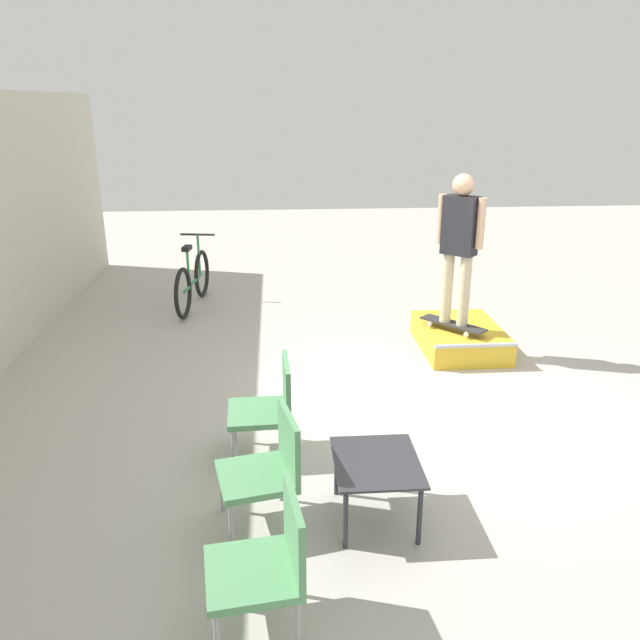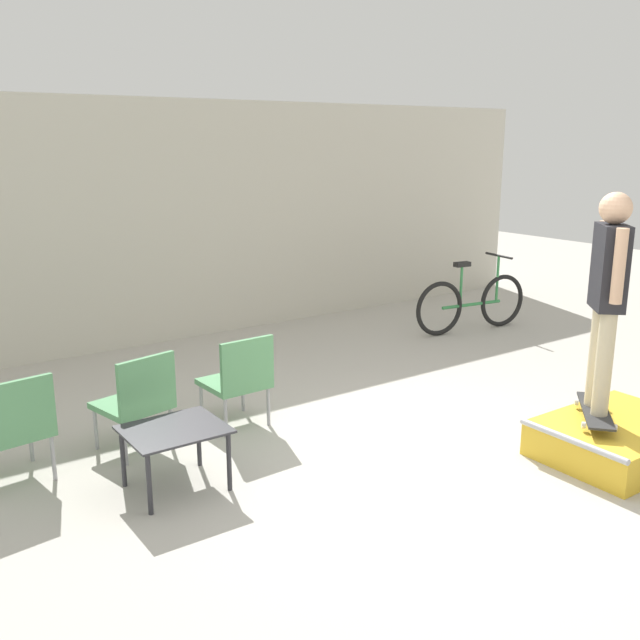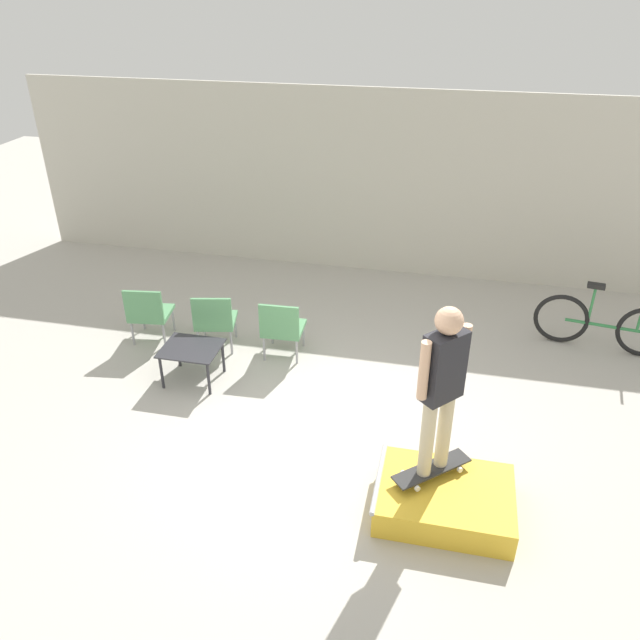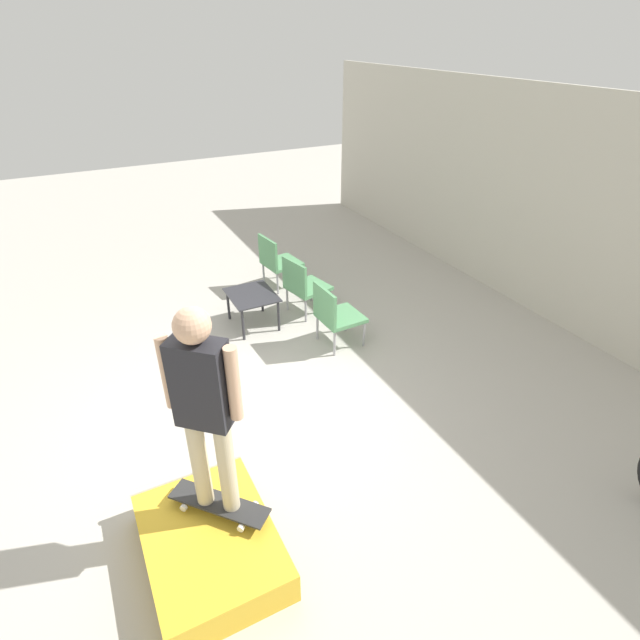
{
  "view_description": "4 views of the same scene",
  "coord_description": "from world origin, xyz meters",
  "views": [
    {
      "loc": [
        -5.51,
        1.49,
        2.88
      ],
      "look_at": [
        -0.17,
        1.1,
        0.99
      ],
      "focal_mm": 35.0,
      "sensor_mm": 36.0,
      "label": 1
    },
    {
      "loc": [
        -3.63,
        -3.74,
        2.51
      ],
      "look_at": [
        -0.22,
        1.11,
        1.01
      ],
      "focal_mm": 40.0,
      "sensor_mm": 36.0,
      "label": 2
    },
    {
      "loc": [
        1.23,
        -5.2,
        4.55
      ],
      "look_at": [
        -0.12,
        0.92,
        1.01
      ],
      "focal_mm": 35.0,
      "sensor_mm": 36.0,
      "label": 3
    },
    {
      "loc": [
        4.01,
        -1.09,
        3.6
      ],
      "look_at": [
        -0.02,
        0.98,
        0.93
      ],
      "focal_mm": 28.0,
      "sensor_mm": 36.0,
      "label": 4
    }
  ],
  "objects": [
    {
      "name": "bicycle",
      "position": [
        3.38,
        2.71,
        0.38
      ],
      "size": [
        1.77,
        0.52,
        1.01
      ],
      "rotation": [
        0.0,
        0.0,
        -0.14
      ],
      "color": "black",
      "rests_on": "ground_plane"
    },
    {
      "name": "house_wall_back",
      "position": [
        0.0,
        4.61,
        1.5
      ],
      "size": [
        12.0,
        0.06,
        3.0
      ],
      "color": "beige",
      "rests_on": "ground_plane"
    },
    {
      "name": "coffee_table",
      "position": [
        -1.73,
        0.81,
        0.41
      ],
      "size": [
        0.71,
        0.61,
        0.48
      ],
      "color": "#2D2D33",
      "rests_on": "ground_plane"
    },
    {
      "name": "skateboard_on_ramp",
      "position": [
        1.31,
        -0.59,
        0.38
      ],
      "size": [
        0.75,
        0.7,
        0.07
      ],
      "rotation": [
        0.0,
        0.0,
        0.73
      ],
      "color": "#2D2D2D",
      "rests_on": "skate_ramp_box"
    },
    {
      "name": "person_skater",
      "position": [
        1.31,
        -0.59,
        1.42
      ],
      "size": [
        0.41,
        0.45,
        1.74
      ],
      "rotation": [
        0.0,
        0.0,
        0.83
      ],
      "color": "#C6B793",
      "rests_on": "skateboard_on_ramp"
    },
    {
      "name": "patio_chair_right",
      "position": [
        -0.78,
        1.57,
        0.47
      ],
      "size": [
        0.54,
        0.54,
        0.85
      ],
      "rotation": [
        0.0,
        0.0,
        3.18
      ],
      "color": "#99999E",
      "rests_on": "ground_plane"
    },
    {
      "name": "ground_plane",
      "position": [
        0.0,
        0.0,
        0.0
      ],
      "size": [
        24.0,
        24.0,
        0.0
      ],
      "primitive_type": "plane",
      "color": "#B7B2A8"
    },
    {
      "name": "skate_ramp_box",
      "position": [
        1.46,
        -0.73,
        0.15
      ],
      "size": [
        1.3,
        0.94,
        0.32
      ],
      "color": "gold",
      "rests_on": "ground_plane"
    },
    {
      "name": "patio_chair_left",
      "position": [
        -2.67,
        1.58,
        0.47
      ],
      "size": [
        0.58,
        0.58,
        0.85
      ],
      "rotation": [
        0.0,
        0.0,
        3.28
      ],
      "color": "#99999E",
      "rests_on": "ground_plane"
    },
    {
      "name": "patio_chair_center",
      "position": [
        -1.71,
        1.58,
        0.47
      ],
      "size": [
        0.62,
        0.62,
        0.85
      ],
      "rotation": [
        0.0,
        0.0,
        3.35
      ],
      "color": "#99999E",
      "rests_on": "ground_plane"
    }
  ]
}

